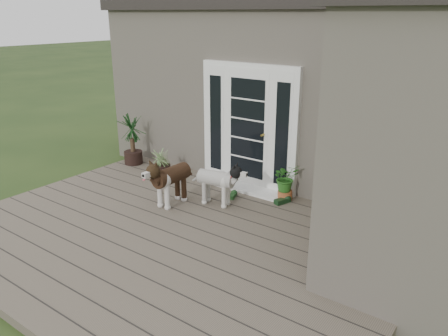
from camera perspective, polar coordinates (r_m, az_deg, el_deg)
The scene contains 16 objects.
deck at distance 6.32m, azimuth -6.63°, elevation -8.96°, with size 6.20×4.60×0.12m, color #6B5B4C.
house_main at distance 9.25m, azimuth 11.39°, elevation 9.69°, with size 7.40×4.00×3.10m, color #665E54.
roof_main at distance 9.13m, azimuth 12.12°, elevation 19.94°, with size 7.60×4.20×0.20m, color #2D2826.
house_wing at distance 5.42m, azimuth 24.75°, elevation 1.55°, with size 1.60×2.40×3.10m, color #665E54.
door_unit at distance 7.65m, azimuth 3.19°, elevation 5.35°, with size 1.90×0.14×2.15m, color white.
door_step at distance 7.81m, azimuth 2.24°, elevation -2.43°, with size 1.60×0.40×0.05m, color white.
brindle_dog at distance 7.09m, azimuth -6.78°, elevation -1.95°, with size 0.37×0.87×0.73m, color #3E2616, non-canonical shape.
white_dog at distance 7.05m, azimuth -1.02°, elevation -2.27°, with size 0.33×0.78×0.65m, color white, non-canonical shape.
spider_plant at distance 8.41m, azimuth -8.06°, elevation 0.88°, with size 0.54×0.54×0.57m, color #96AE6B, non-canonical shape.
yucca at distance 9.14m, azimuth -11.76°, elevation 3.62°, with size 0.70×0.70×1.02m, color #113319, non-canonical shape.
herb_a at distance 7.31m, azimuth 7.93°, elevation -2.12°, with size 0.42×0.42×0.54m, color #1C5117.
herb_b at distance 6.74m, azimuth 16.67°, elevation -4.21°, with size 0.43×0.43×0.64m, color #25621C.
herb_c at distance 6.79m, azimuth 14.77°, elevation -4.43°, with size 0.33×0.33×0.51m, color #295819.
sapling at distance 6.01m, azimuth 16.72°, elevation -2.23°, with size 0.47×0.47×1.59m, color #2A641C, non-canonical shape.
clog_left at distance 7.42m, azimuth 1.14°, elevation -3.50°, with size 0.13×0.27×0.08m, color #163716, non-canonical shape.
clog_right at distance 7.26m, azimuth 7.56°, elevation -4.14°, with size 0.15×0.33×0.10m, color black, non-canonical shape.
Camera 1 is at (3.86, -3.62, 3.04)m, focal length 35.41 mm.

